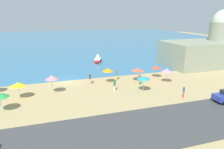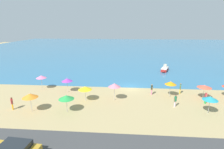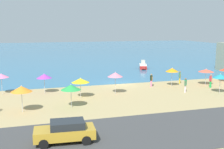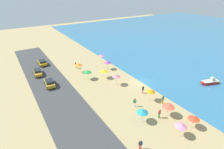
{
  "view_description": "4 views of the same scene",
  "coord_description": "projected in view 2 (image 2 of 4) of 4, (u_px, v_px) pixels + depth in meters",
  "views": [
    {
      "loc": [
        -3.67,
        -34.99,
        10.71
      ],
      "look_at": [
        6.18,
        -5.38,
        1.97
      ],
      "focal_mm": 35.0,
      "sensor_mm": 36.0,
      "label": 1
    },
    {
      "loc": [
        -0.94,
        -29.66,
        10.89
      ],
      "look_at": [
        -3.34,
        1.17,
        2.07
      ],
      "focal_mm": 28.0,
      "sensor_mm": 36.0,
      "label": 2
    },
    {
      "loc": [
        -12.1,
        -36.66,
        7.93
      ],
      "look_at": [
        -1.56,
        -1.12,
        1.6
      ],
      "focal_mm": 45.0,
      "sensor_mm": 36.0,
      "label": 3
    },
    {
      "loc": [
        25.57,
        -24.72,
        19.71
      ],
      "look_at": [
        -4.31,
        -5.44,
        1.78
      ],
      "focal_mm": 28.0,
      "sensor_mm": 36.0,
      "label": 4
    }
  ],
  "objects": [
    {
      "name": "bather_2",
      "position": [
        12.0,
        103.0,
        23.03
      ],
      "size": [
        0.43,
        0.43,
        1.76
      ],
      "color": "orange",
      "rests_on": "ground_plane"
    },
    {
      "name": "beach_umbrella_0",
      "position": [
        30.0,
        96.0,
        22.16
      ],
      "size": [
        1.96,
        1.96,
        2.58
      ],
      "color": "#B2B2B7",
      "rests_on": "ground_plane"
    },
    {
      "name": "beach_umbrella_10",
      "position": [
        171.0,
        83.0,
        26.94
      ],
      "size": [
        1.74,
        1.74,
        2.55
      ],
      "color": "#B2B2B7",
      "rests_on": "ground_plane"
    },
    {
      "name": "beach_umbrella_8",
      "position": [
        41.0,
        77.0,
        30.11
      ],
      "size": [
        1.73,
        1.73,
        2.54
      ],
      "color": "#B2B2B7",
      "rests_on": "ground_plane"
    },
    {
      "name": "beach_umbrella_9",
      "position": [
        66.0,
        97.0,
        22.12
      ],
      "size": [
        1.97,
        1.97,
        2.38
      ],
      "color": "#B2B2B7",
      "rests_on": "ground_plane"
    },
    {
      "name": "beach_umbrella_4",
      "position": [
        114.0,
        85.0,
        25.61
      ],
      "size": [
        1.81,
        1.81,
        2.69
      ],
      "color": "#B2B2B7",
      "rests_on": "ground_plane"
    },
    {
      "name": "bather_5",
      "position": [
        152.0,
        89.0,
        28.07
      ],
      "size": [
        0.24,
        0.57,
        1.74
      ],
      "color": "pink",
      "rests_on": "ground_plane"
    },
    {
      "name": "bather_0",
      "position": [
        180.0,
        88.0,
        28.4
      ],
      "size": [
        0.31,
        0.55,
        1.78
      ],
      "color": "yellow",
      "rests_on": "ground_plane"
    },
    {
      "name": "beach_umbrella_6",
      "position": [
        85.0,
        88.0,
        25.45
      ],
      "size": [
        1.99,
        1.99,
        2.31
      ],
      "color": "#B2B2B7",
      "rests_on": "ground_plane"
    },
    {
      "name": "skiff_nearshore",
      "position": [
        165.0,
        69.0,
        42.62
      ],
      "size": [
        2.57,
        4.23,
        1.57
      ],
      "color": "#B32722",
      "rests_on": "sea"
    },
    {
      "name": "bather_3",
      "position": [
        206.0,
        97.0,
        24.81
      ],
      "size": [
        0.24,
        0.57,
        1.78
      ],
      "color": "green",
      "rests_on": "ground_plane"
    },
    {
      "name": "beach_umbrella_2",
      "position": [
        210.0,
        98.0,
        21.7
      ],
      "size": [
        1.85,
        1.85,
        2.41
      ],
      "color": "#B2B2B7",
      "rests_on": "ground_plane"
    },
    {
      "name": "bather_4",
      "position": [
        175.0,
        100.0,
        23.75
      ],
      "size": [
        0.42,
        0.44,
        1.79
      ],
      "color": "white",
      "rests_on": "ground_plane"
    },
    {
      "name": "beach_umbrella_3",
      "position": [
        205.0,
        86.0,
        26.03
      ],
      "size": [
        2.07,
        2.07,
        2.29
      ],
      "color": "#B2B2B7",
      "rests_on": "ground_plane"
    },
    {
      "name": "sea",
      "position": [
        128.0,
        48.0,
        84.08
      ],
      "size": [
        150.0,
        110.0,
        0.05
      ],
      "primitive_type": "cube",
      "color": "teal",
      "rests_on": "ground_plane"
    },
    {
      "name": "ground_plane",
      "position": [
        130.0,
        88.0,
        31.35
      ],
      "size": [
        160.0,
        160.0,
        0.0
      ],
      "primitive_type": "plane",
      "color": "tan"
    },
    {
      "name": "beach_umbrella_5",
      "position": [
        67.0,
        80.0,
        28.86
      ],
      "size": [
        1.81,
        1.81,
        2.46
      ],
      "color": "#B2B2B7",
      "rests_on": "ground_plane"
    }
  ]
}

